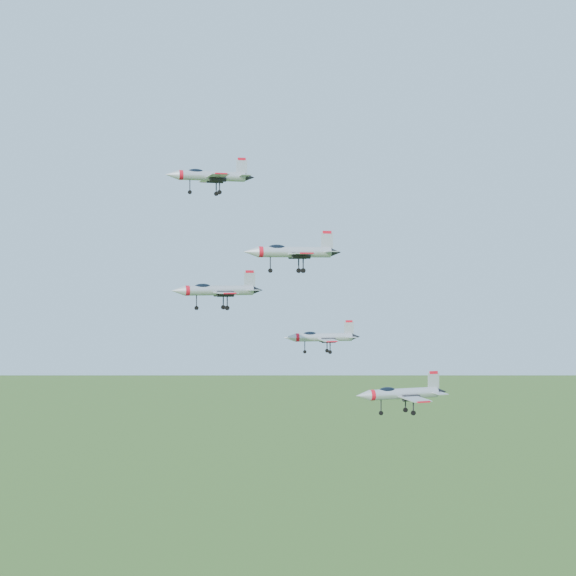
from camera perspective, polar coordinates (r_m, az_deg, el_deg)
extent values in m
cylinder|color=#A2A7AE|center=(122.07, -5.43, 7.93)|extent=(10.17, 3.15, 1.45)
cone|color=#A2A7AE|center=(121.06, -8.26, 7.98)|extent=(2.23, 1.78, 1.45)
cone|color=black|center=(123.32, -2.75, 7.86)|extent=(1.75, 1.49, 1.24)
ellipsoid|color=black|center=(121.69, -6.58, 8.21)|extent=(2.60, 1.45, 0.92)
cube|color=#A2A7AE|center=(119.03, -5.03, 7.97)|extent=(3.37, 5.29, 0.16)
cube|color=#A2A7AE|center=(125.14, -5.61, 7.63)|extent=(3.37, 5.29, 0.16)
cube|color=#A2A7AE|center=(123.22, -3.31, 8.58)|extent=(1.68, 0.42, 2.35)
cube|color=red|center=(123.39, -3.31, 9.14)|extent=(1.24, 0.36, 0.39)
cylinder|color=#A2A7AE|center=(108.97, -4.92, -0.17)|extent=(9.47, 3.14, 1.36)
cone|color=#A2A7AE|center=(107.85, -7.83, -0.19)|extent=(2.10, 1.69, 1.36)
cone|color=black|center=(110.31, -2.17, -0.15)|extent=(1.65, 1.41, 1.15)
ellipsoid|color=black|center=(108.47, -6.10, 0.09)|extent=(2.44, 1.40, 0.86)
cube|color=#A2A7AE|center=(106.18, -4.45, -0.35)|extent=(3.24, 4.96, 0.15)
cube|color=#A2A7AE|center=(111.87, -5.15, -0.27)|extent=(3.24, 4.96, 0.15)
cube|color=#A2A7AE|center=(109.98, -2.75, 0.58)|extent=(1.56, 0.42, 2.19)
cube|color=red|center=(109.98, -2.75, 1.17)|extent=(1.15, 0.36, 0.36)
cylinder|color=#A2A7AE|center=(94.08, 0.47, 2.57)|extent=(8.81, 2.26, 1.26)
cone|color=#A2A7AE|center=(92.96, -2.67, 2.59)|extent=(1.88, 1.45, 1.26)
cone|color=black|center=(95.41, 3.41, 2.55)|extent=(1.47, 1.22, 1.07)
ellipsoid|color=black|center=(93.60, -0.80, 2.87)|extent=(2.22, 1.15, 0.80)
cube|color=#A2A7AE|center=(91.49, 0.99, 2.46)|extent=(2.71, 4.49, 0.14)
cube|color=#A2A7AE|center=(96.75, 0.19, 2.39)|extent=(2.71, 4.49, 0.14)
cube|color=#A2A7AE|center=(95.15, 2.79, 3.34)|extent=(1.46, 0.28, 2.03)
cube|color=red|center=(95.20, 2.79, 3.98)|extent=(1.07, 0.26, 0.34)
cylinder|color=#A2A7AE|center=(117.51, 2.54, -3.51)|extent=(8.45, 1.63, 1.21)
cone|color=#A2A7AE|center=(116.56, 0.12, -3.55)|extent=(1.74, 1.30, 1.21)
cone|color=black|center=(118.63, 4.84, -3.47)|extent=(1.36, 1.09, 1.03)
ellipsoid|color=black|center=(117.06, 1.56, -3.31)|extent=(2.09, 0.97, 0.77)
cube|color=#A2A7AE|center=(115.03, 2.91, -3.73)|extent=(2.35, 4.21, 0.13)
cube|color=#A2A7AE|center=(120.12, 2.37, -3.52)|extent=(2.35, 4.21, 0.13)
cube|color=#A2A7AE|center=(118.28, 4.36, -2.87)|extent=(1.40, 0.18, 1.96)
cube|color=red|center=(118.21, 4.36, -2.38)|extent=(1.03, 0.18, 0.33)
cylinder|color=#A2A7AE|center=(104.51, 8.21, -7.44)|extent=(9.46, 3.02, 1.35)
cone|color=#A2A7AE|center=(102.26, 5.34, -7.62)|extent=(2.09, 1.67, 1.35)
cone|color=black|center=(106.92, 10.86, -7.26)|extent=(1.64, 1.39, 1.15)
ellipsoid|color=black|center=(103.49, 7.06, -7.24)|extent=(2.43, 1.37, 0.86)
cube|color=#A2A7AE|center=(102.05, 9.03, -7.80)|extent=(3.18, 4.94, 0.15)
cube|color=#A2A7AE|center=(107.25, 7.64, -7.36)|extent=(3.18, 4.94, 0.15)
cube|color=#A2A7AE|center=(106.20, 10.31, -6.55)|extent=(1.56, 0.40, 2.19)
cube|color=red|center=(106.05, 10.31, -5.93)|extent=(1.15, 0.35, 0.36)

